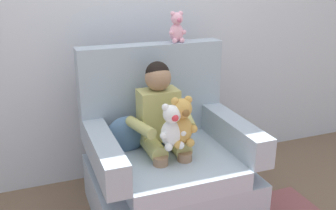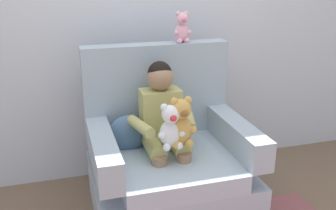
# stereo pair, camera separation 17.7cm
# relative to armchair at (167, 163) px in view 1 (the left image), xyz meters

# --- Properties ---
(ground_plane) EXTENTS (8.00, 8.00, 0.00)m
(ground_plane) POSITION_rel_armchair_xyz_m (0.00, -0.06, -0.34)
(ground_plane) COLOR brown
(back_wall) EXTENTS (6.00, 0.10, 2.60)m
(back_wall) POSITION_rel_armchair_xyz_m (0.00, 0.64, 0.96)
(back_wall) COLOR silver
(back_wall) RESTS_ON ground
(armchair) EXTENTS (1.02, 0.85, 1.09)m
(armchair) POSITION_rel_armchair_xyz_m (0.00, 0.00, 0.00)
(armchair) COLOR #9EADBC
(armchair) RESTS_ON ground
(seated_child) EXTENTS (0.45, 0.39, 0.82)m
(seated_child) POSITION_rel_armchair_xyz_m (-0.03, 0.01, 0.31)
(seated_child) COLOR tan
(seated_child) RESTS_ON armchair
(plush_white) EXTENTS (0.17, 0.14, 0.28)m
(plush_white) POSITION_rel_armchair_xyz_m (-0.04, -0.19, 0.34)
(plush_white) COLOR white
(plush_white) RESTS_ON armchair
(plush_honey) EXTENTS (0.18, 0.15, 0.31)m
(plush_honey) POSITION_rel_armchair_xyz_m (0.03, -0.18, 0.35)
(plush_honey) COLOR gold
(plush_honey) RESTS_ON armchair
(plush_pink_on_backrest) EXTENTS (0.13, 0.10, 0.21)m
(plush_pink_on_backrest) POSITION_rel_armchair_xyz_m (0.19, 0.29, 0.85)
(plush_pink_on_backrest) COLOR #EAA8BC
(plush_pink_on_backrest) RESTS_ON armchair
(throw_pillow) EXTENTS (0.26, 0.13, 0.26)m
(throw_pillow) POSITION_rel_armchair_xyz_m (-0.25, 0.10, 0.20)
(throw_pillow) COLOR slate
(throw_pillow) RESTS_ON armchair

